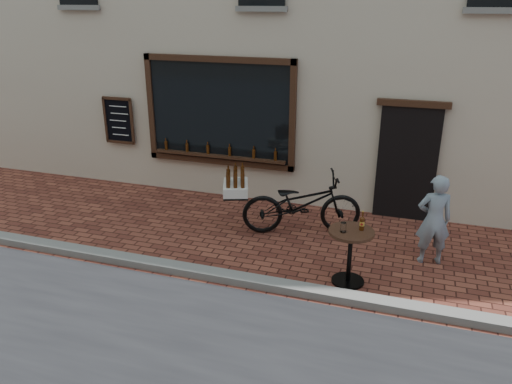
% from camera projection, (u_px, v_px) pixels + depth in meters
% --- Properties ---
extents(ground, '(90.00, 90.00, 0.00)m').
position_uv_depth(ground, '(255.00, 293.00, 7.33)').
color(ground, '#53241B').
rests_on(ground, ground).
extents(kerb, '(90.00, 0.25, 0.12)m').
position_uv_depth(kerb, '(259.00, 282.00, 7.49)').
color(kerb, slate).
rests_on(kerb, ground).
extents(cargo_bicycle, '(2.57, 1.48, 1.21)m').
position_uv_depth(cargo_bicycle, '(299.00, 203.00, 9.02)').
color(cargo_bicycle, black).
rests_on(cargo_bicycle, ground).
extents(bistro_table, '(0.68, 0.68, 1.16)m').
position_uv_depth(bistro_table, '(351.00, 246.00, 7.39)').
color(bistro_table, black).
rests_on(bistro_table, ground).
extents(pedestrian, '(0.62, 0.49, 1.51)m').
position_uv_depth(pedestrian, '(434.00, 220.00, 7.92)').
color(pedestrian, gray).
rests_on(pedestrian, ground).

